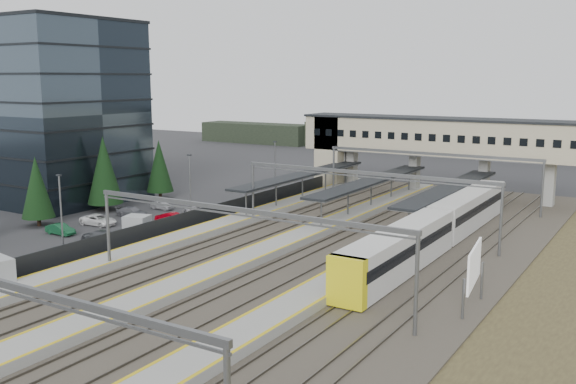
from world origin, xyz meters
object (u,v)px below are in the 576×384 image
Objects in this scene: footbridge at (420,140)px; billboard at (474,268)px; relay_cabin_far at (137,226)px; office_building at (41,111)px; train at (438,228)px.

footbridge reaches higher than billboard.
billboard reaches higher than relay_cabin_far.
train is at bearing 2.10° from office_building.
relay_cabin_far is at bearing -157.86° from train.
relay_cabin_far is at bearing -112.67° from footbridge.
billboard is at bearing -65.04° from footbridge.
billboard is (63.78, -13.16, -8.94)m from office_building.
train is (12.30, -27.95, -5.81)m from footbridge.
office_building is 4.23× the size of billboard.
train is at bearing 117.11° from billboard.
footbridge reaches higher than train.
footbridge is at bearing 114.96° from billboard.
train is 7.16× the size of billboard.
footbridge is at bearing 113.75° from train.
relay_cabin_far is 0.07× the size of train.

